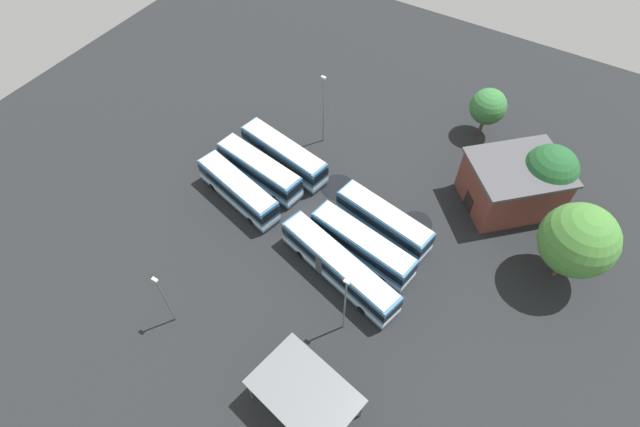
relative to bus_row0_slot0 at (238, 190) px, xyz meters
name	(u,v)px	position (x,y,z in m)	size (l,w,h in m)	color
ground_plane	(309,214)	(7.81, 2.39, -1.86)	(93.87, 93.87, 0.00)	black
bus_row0_slot0	(238,190)	(0.00, 0.00, 0.00)	(11.58, 5.26, 3.51)	teal
bus_row0_slot1	(259,170)	(0.21, 3.76, 0.00)	(11.62, 4.39, 3.51)	teal
bus_row0_slot2	(284,154)	(1.24, 7.31, 0.00)	(12.26, 4.83, 3.51)	teal
bus_row1_slot0	(339,267)	(14.68, -2.84, 0.00)	(14.50, 6.22, 3.51)	teal
bus_row1_slot1	(362,245)	(15.47, 0.69, 0.00)	(12.12, 4.54, 3.51)	teal
bus_row1_slot2	(384,221)	(15.94, 4.62, 0.00)	(11.41, 4.58, 3.51)	teal
depot_building	(513,184)	(26.10, 15.80, 1.11)	(12.74, 12.66, 5.89)	brown
maintenance_shelter	(304,392)	(18.83, -15.58, 2.05)	(9.46, 7.34, 4.13)	slate
lamp_post_far_corner	(345,303)	(17.90, -7.43, 2.90)	(0.56, 0.28, 8.68)	slate
lamp_post_by_building	(323,108)	(3.00, 13.51, 3.45)	(0.56, 0.28, 9.77)	slate
lamp_post_mid_lot	(165,298)	(3.67, -15.21, 2.39)	(0.56, 0.28, 7.67)	slate
tree_west_edge	(549,171)	(28.91, 17.63, 3.12)	(5.93, 5.93, 7.95)	brown
tree_east_edge	(578,240)	(33.56, 8.95, 4.28)	(7.20, 7.20, 9.75)	brown
tree_northeast	(488,107)	(19.54, 25.25, 2.47)	(4.47, 4.47, 6.58)	brown
puddle_between_rows	(417,223)	(18.77, 7.65, -1.85)	(3.40, 3.40, 0.01)	black
puddle_near_shelter	(338,187)	(8.63, 7.60, -1.85)	(4.19, 4.19, 0.01)	black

